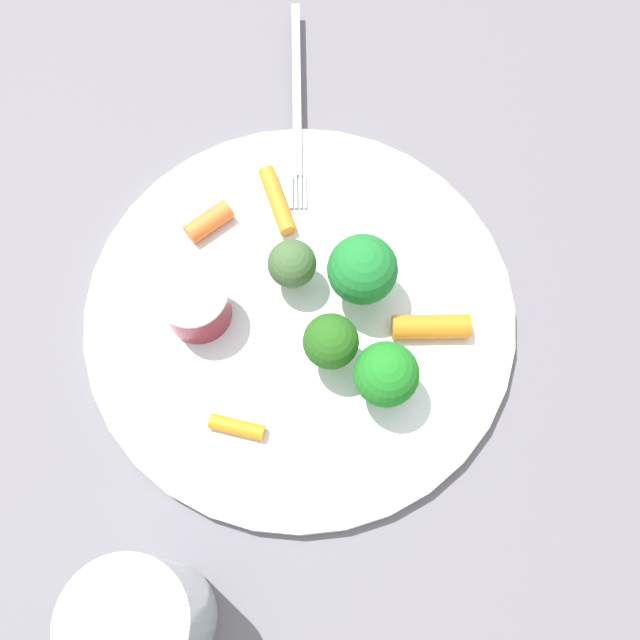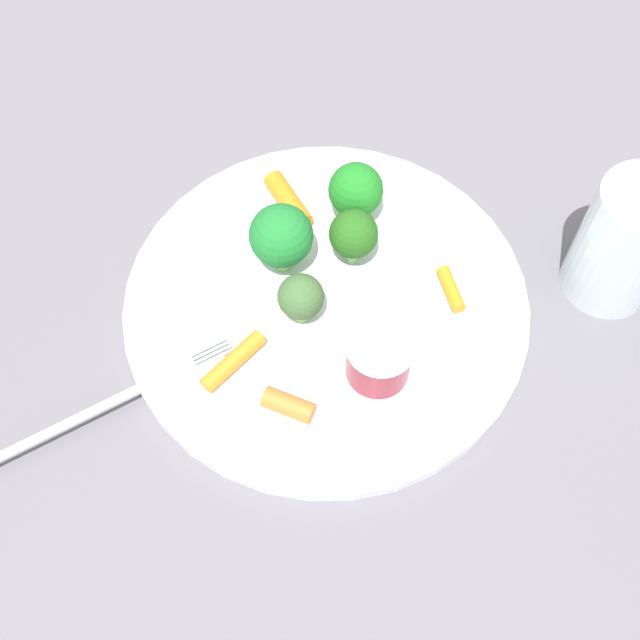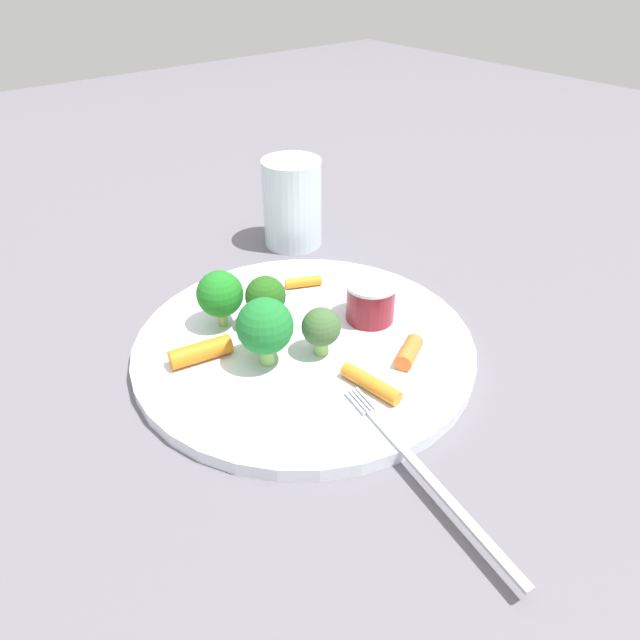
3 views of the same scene
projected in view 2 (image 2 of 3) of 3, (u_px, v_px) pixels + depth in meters
name	position (u px, v px, depth m)	size (l,w,h in m)	color
ground_plane	(326.00, 307.00, 0.58)	(2.40, 2.40, 0.00)	slate
plate	(326.00, 302.00, 0.58)	(0.30, 0.30, 0.01)	white
sauce_cup	(379.00, 358.00, 0.52)	(0.05, 0.05, 0.04)	maroon
broccoli_floret_0	(281.00, 236.00, 0.55)	(0.05, 0.05, 0.06)	#88BD61
broccoli_floret_1	(356.00, 190.00, 0.58)	(0.04, 0.04, 0.05)	#93AB5D
broccoli_floret_2	(298.00, 295.00, 0.54)	(0.03, 0.03, 0.04)	#8BC660
broccoli_floret_3	(353.00, 234.00, 0.56)	(0.04, 0.04, 0.05)	#7FBF68
carrot_stick_0	(236.00, 364.00, 0.54)	(0.01, 0.01, 0.05)	orange
carrot_stick_1	(288.00, 201.00, 0.61)	(0.02, 0.02, 0.05)	orange
carrot_stick_2	(451.00, 289.00, 0.57)	(0.01, 0.01, 0.04)	orange
carrot_stick_3	(288.00, 405.00, 0.52)	(0.02, 0.02, 0.04)	orange
fork	(110.00, 404.00, 0.53)	(0.19, 0.04, 0.00)	#ACB2B7
drinking_glass	(626.00, 243.00, 0.55)	(0.07, 0.07, 0.10)	silver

